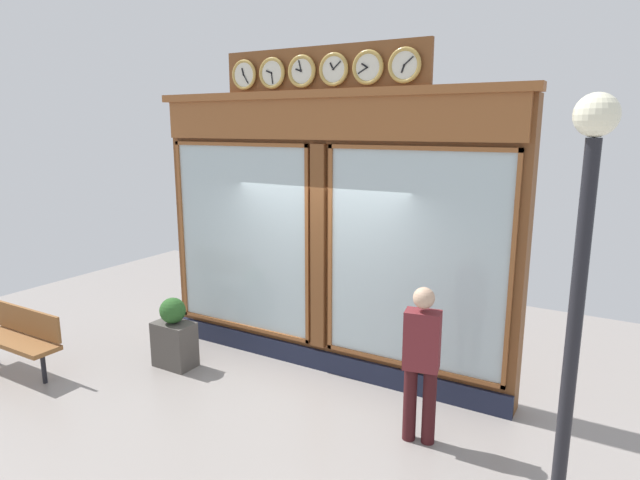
{
  "coord_description": "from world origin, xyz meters",
  "views": [
    {
      "loc": [
        -3.47,
        5.9,
        3.26
      ],
      "look_at": [
        0.0,
        0.0,
        1.81
      ],
      "focal_mm": 30.16,
      "sensor_mm": 36.0,
      "label": 1
    }
  ],
  "objects_px": {
    "pedestrian": "(421,359)",
    "street_lamp": "(580,274)",
    "street_bench": "(21,335)",
    "planter_box": "(175,344)"
  },
  "relations": [
    {
      "from": "street_lamp",
      "to": "street_bench",
      "type": "distance_m",
      "value": 6.86
    },
    {
      "from": "pedestrian",
      "to": "street_lamp",
      "type": "height_order",
      "value": "street_lamp"
    },
    {
      "from": "planter_box",
      "to": "street_bench",
      "type": "xyz_separation_m",
      "value": [
        1.64,
        1.17,
        0.21
      ]
    },
    {
      "from": "street_bench",
      "to": "street_lamp",
      "type": "bearing_deg",
      "value": -179.56
    },
    {
      "from": "street_lamp",
      "to": "planter_box",
      "type": "height_order",
      "value": "street_lamp"
    },
    {
      "from": "pedestrian",
      "to": "street_lamp",
      "type": "distance_m",
      "value": 2.28
    },
    {
      "from": "pedestrian",
      "to": "planter_box",
      "type": "relative_size",
      "value": 2.68
    },
    {
      "from": "street_lamp",
      "to": "planter_box",
      "type": "relative_size",
      "value": 5.51
    },
    {
      "from": "pedestrian",
      "to": "planter_box",
      "type": "distance_m",
      "value": 3.6
    },
    {
      "from": "street_lamp",
      "to": "street_bench",
      "type": "bearing_deg",
      "value": 0.44
    }
  ]
}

